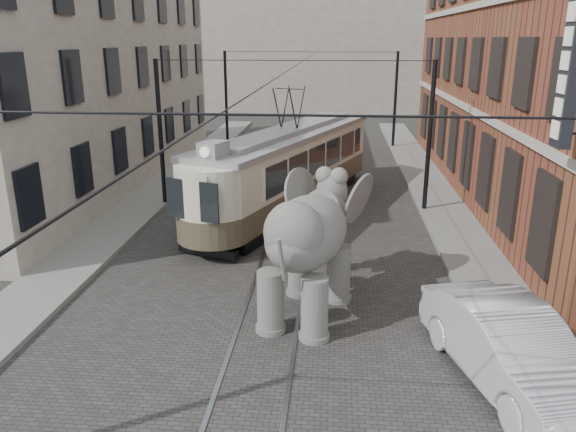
{
  "coord_description": "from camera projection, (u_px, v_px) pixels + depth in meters",
  "views": [
    {
      "loc": [
        1.56,
        -16.23,
        6.77
      ],
      "look_at": [
        0.29,
        -1.63,
        2.1
      ],
      "focal_mm": 34.92,
      "sensor_mm": 36.0,
      "label": 1
    }
  ],
  "objects": [
    {
      "name": "stucco_building",
      "position": [
        72.0,
        77.0,
        26.47
      ],
      "size": [
        7.0,
        24.0,
        10.0
      ],
      "primitive_type": "cube",
      "color": "gray",
      "rests_on": "ground"
    },
    {
      "name": "tram",
      "position": [
        289.0,
        150.0,
        22.52
      ],
      "size": [
        6.77,
        12.53,
        4.93
      ],
      "primitive_type": null,
      "rotation": [
        0.0,
        0.0,
        -0.36
      ],
      "color": "beige",
      "rests_on": "ground"
    },
    {
      "name": "elephant",
      "position": [
        307.0,
        252.0,
        13.86
      ],
      "size": [
        4.42,
        6.22,
        3.44
      ],
      "primitive_type": null,
      "rotation": [
        0.0,
        0.0,
        -0.26
      ],
      "color": "#5F5C58",
      "rests_on": "ground"
    },
    {
      "name": "catenary",
      "position": [
        290.0,
        141.0,
        21.44
      ],
      "size": [
        11.0,
        30.2,
        6.0
      ],
      "primitive_type": null,
      "color": "black",
      "rests_on": "ground"
    },
    {
      "name": "brick_building",
      "position": [
        565.0,
        57.0,
        23.4
      ],
      "size": [
        8.0,
        26.0,
        12.0
      ],
      "primitive_type": "cube",
      "color": "brown",
      "rests_on": "ground"
    },
    {
      "name": "ground",
      "position": [
        283.0,
        264.0,
        17.59
      ],
      "size": [
        120.0,
        120.0,
        0.0
      ],
      "primitive_type": "plane",
      "color": "#3B3836"
    },
    {
      "name": "parked_car",
      "position": [
        510.0,
        348.0,
        11.27
      ],
      "size": [
        3.06,
        5.27,
        1.64
      ],
      "primitive_type": "imported",
      "rotation": [
        0.0,
        0.0,
        0.28
      ],
      "color": "#B1B1B6",
      "rests_on": "ground"
    },
    {
      "name": "tram_rails",
      "position": [
        283.0,
        263.0,
        17.58
      ],
      "size": [
        1.54,
        80.0,
        0.02
      ],
      "primitive_type": null,
      "color": "slate",
      "rests_on": "ground"
    },
    {
      "name": "sidewalk_left",
      "position": [
        84.0,
        255.0,
        18.1
      ],
      "size": [
        2.0,
        60.0,
        0.15
      ],
      "primitive_type": "cube",
      "color": "slate",
      "rests_on": "ground"
    },
    {
      "name": "sidewalk_right",
      "position": [
        479.0,
        268.0,
        17.07
      ],
      "size": [
        2.0,
        60.0,
        0.15
      ],
      "primitive_type": "cube",
      "color": "slate",
      "rests_on": "ground"
    },
    {
      "name": "distant_block",
      "position": [
        323.0,
        36.0,
        53.44
      ],
      "size": [
        28.0,
        10.0,
        14.0
      ],
      "primitive_type": "cube",
      "color": "gray",
      "rests_on": "ground"
    }
  ]
}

